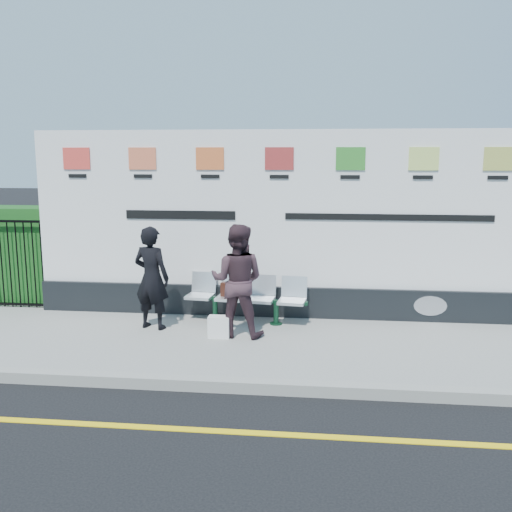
% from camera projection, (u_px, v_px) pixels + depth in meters
% --- Properties ---
extents(ground, '(80.00, 80.00, 0.00)m').
position_uv_depth(ground, '(201.00, 431.00, 5.72)').
color(ground, black).
extents(pavement, '(14.00, 3.00, 0.12)m').
position_uv_depth(pavement, '(237.00, 344.00, 8.15)').
color(pavement, gray).
rests_on(pavement, ground).
extents(kerb, '(14.00, 0.18, 0.14)m').
position_uv_depth(kerb, '(219.00, 385.00, 6.68)').
color(kerb, gray).
rests_on(kerb, ground).
extents(yellow_line, '(14.00, 0.10, 0.01)m').
position_uv_depth(yellow_line, '(201.00, 430.00, 5.72)').
color(yellow_line, yellow).
rests_on(yellow_line, ground).
extents(billboard, '(8.00, 0.30, 3.00)m').
position_uv_depth(billboard, '(279.00, 237.00, 9.18)').
color(billboard, black).
rests_on(billboard, pavement).
extents(hedge, '(2.35, 0.70, 1.70)m').
position_uv_depth(hedge, '(0.00, 254.00, 10.25)').
color(hedge, '#19511A').
rests_on(hedge, pavement).
extents(bench, '(1.94, 0.71, 0.41)m').
position_uv_depth(bench, '(245.00, 310.00, 8.98)').
color(bench, silver).
rests_on(bench, pavement).
extents(woman_left, '(0.65, 0.51, 1.57)m').
position_uv_depth(woman_left, '(152.00, 278.00, 8.57)').
color(woman_left, black).
rests_on(woman_left, pavement).
extents(woman_right, '(0.85, 0.69, 1.64)m').
position_uv_depth(woman_right, '(237.00, 281.00, 8.22)').
color(woman_right, '#3C272E').
rests_on(woman_right, pavement).
extents(handbag_brown, '(0.29, 0.16, 0.22)m').
position_uv_depth(handbag_brown, '(230.00, 290.00, 8.97)').
color(handbag_brown, black).
rests_on(handbag_brown, bench).
extents(carrier_bag_white, '(0.31, 0.19, 0.31)m').
position_uv_depth(carrier_bag_white, '(219.00, 327.00, 8.24)').
color(carrier_bag_white, silver).
rests_on(carrier_bag_white, pavement).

